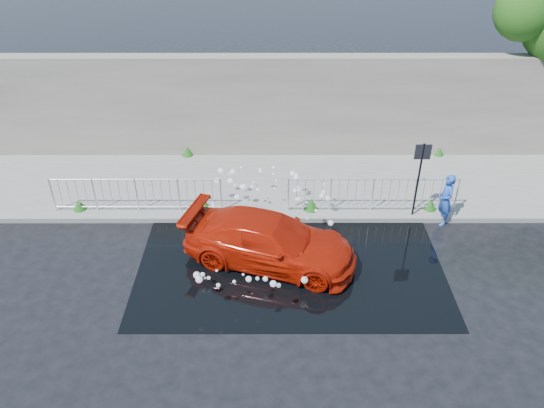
{
  "coord_description": "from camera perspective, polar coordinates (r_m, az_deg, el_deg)",
  "views": [
    {
      "loc": [
        0.01,
        -9.96,
        9.04
      ],
      "look_at": [
        0.02,
        2.38,
        1.0
      ],
      "focal_mm": 35.0,
      "sensor_mm": 36.0,
      "label": 1
    }
  ],
  "objects": [
    {
      "name": "red_car",
      "position": [
        13.89,
        -0.21,
        -4.02
      ],
      "size": [
        4.9,
        3.13,
        1.32
      ],
      "primitive_type": "imported",
      "rotation": [
        0.0,
        0.0,
        1.27
      ],
      "color": "#B11807",
      "rests_on": "ground"
    },
    {
      "name": "railing_right",
      "position": [
        15.97,
        10.76,
        1.11
      ],
      "size": [
        5.05,
        0.05,
        1.1
      ],
      "color": "silver",
      "rests_on": "pavement"
    },
    {
      "name": "water_spray",
      "position": [
        14.77,
        -0.9,
        -0.95
      ],
      "size": [
        3.64,
        5.47,
        1.08
      ],
      "color": "white",
      "rests_on": "ground"
    },
    {
      "name": "person",
      "position": [
        16.07,
        18.17,
        0.42
      ],
      "size": [
        0.45,
        0.62,
        1.6
      ],
      "primitive_type": "imported",
      "rotation": [
        0.0,
        0.0,
        -1.45
      ],
      "color": "blue",
      "rests_on": "ground"
    },
    {
      "name": "weeds",
      "position": [
        16.83,
        -0.32,
        1.88
      ],
      "size": [
        12.17,
        3.93,
        0.37
      ],
      "color": "#1C4612",
      "rests_on": "pavement"
    },
    {
      "name": "puddle",
      "position": [
        14.21,
        1.97,
        -6.4
      ],
      "size": [
        8.0,
        5.0,
        0.01
      ],
      "primitive_type": "cube",
      "color": "black",
      "rests_on": "ground"
    },
    {
      "name": "ground",
      "position": [
        13.45,
        -0.06,
        -9.14
      ],
      "size": [
        90.0,
        90.0,
        0.0
      ],
      "primitive_type": "plane",
      "color": "black",
      "rests_on": "ground"
    },
    {
      "name": "railing_left",
      "position": [
        16.19,
        -14.37,
        1.09
      ],
      "size": [
        5.05,
        0.05,
        1.1
      ],
      "color": "silver",
      "rests_on": "pavement"
    },
    {
      "name": "retaining_wall",
      "position": [
        18.58,
        -0.07,
        10.5
      ],
      "size": [
        30.0,
        0.6,
        3.5
      ],
      "primitive_type": "cube",
      "color": "#686357",
      "rests_on": "pavement"
    },
    {
      "name": "curb",
      "position": [
        15.76,
        -0.06,
        -1.57
      ],
      "size": [
        30.0,
        0.25,
        0.16
      ],
      "primitive_type": "cube",
      "color": "slate",
      "rests_on": "ground"
    },
    {
      "name": "pavement",
      "position": [
        17.44,
        -0.06,
        2.16
      ],
      "size": [
        30.0,
        4.0,
        0.15
      ],
      "primitive_type": "cube",
      "color": "slate",
      "rests_on": "ground"
    },
    {
      "name": "sign_post",
      "position": [
        15.55,
        15.64,
        3.7
      ],
      "size": [
        0.45,
        0.06,
        2.5
      ],
      "color": "black",
      "rests_on": "ground"
    }
  ]
}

